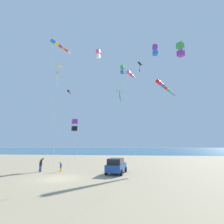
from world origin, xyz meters
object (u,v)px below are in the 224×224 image
object	(u,v)px
person_child_green_jacket	(61,166)
parked_car	(116,166)
kite_windsock_green_low_center	(69,92)
kite_box_white_trailing	(155,50)
kite_windsock_blue_topmost	(59,45)
person_adult_flyer	(41,164)
kite_box_rainbow_low_near	(180,50)
kite_windsock_long_streamer_left	(164,87)
cooler_box	(122,169)
kite_delta_long_streamer_right	(58,67)
kite_box_orange_high_right	(123,70)
kite_delta_red_high_left	(140,64)
kite_delta_teal_far_right	(119,92)
kite_box_checkered_midright	(75,125)
kite_box_striped_overhead	(98,54)
kite_windsock_purple_drifting	(130,74)

from	to	relation	value
person_child_green_jacket	parked_car	bearing A→B (deg)	-93.33
kite_windsock_green_low_center	kite_box_white_trailing	bearing A→B (deg)	-104.51
kite_windsock_blue_topmost	kite_windsock_green_low_center	world-z (taller)	kite_windsock_blue_topmost
person_adult_flyer	kite_box_rainbow_low_near	distance (m)	26.34
parked_car	person_adult_flyer	size ratio (longest dim) A/B	2.51
person_child_green_jacket	kite_box_rainbow_low_near	distance (m)	24.51
kite_windsock_long_streamer_left	kite_windsock_green_low_center	distance (m)	18.83
person_child_green_jacket	kite_windsock_long_streamer_left	distance (m)	24.29
person_child_green_jacket	kite_box_rainbow_low_near	size ratio (longest dim) A/B	0.07
cooler_box	kite_delta_long_streamer_right	distance (m)	21.75
cooler_box	kite_box_orange_high_right	xyz separation A→B (m)	(9.08, 0.23, 19.41)
kite_windsock_blue_topmost	kite_delta_red_high_left	distance (m)	14.90
kite_delta_teal_far_right	kite_delta_long_streamer_right	size ratio (longest dim) A/B	0.60
kite_box_checkered_midright	person_adult_flyer	bearing A→B (deg)	155.15
kite_windsock_blue_topmost	kite_windsock_green_low_center	bearing A→B (deg)	-12.09
kite_box_rainbow_low_near	kite_delta_long_streamer_right	world-z (taller)	kite_box_rainbow_low_near
kite_box_rainbow_low_near	person_adult_flyer	bearing A→B (deg)	97.56
person_adult_flyer	kite_box_rainbow_low_near	world-z (taller)	kite_box_rainbow_low_near
person_child_green_jacket	kite_box_rainbow_low_near	xyz separation A→B (m)	(2.39, -17.24, 17.26)
person_adult_flyer	kite_box_striped_overhead	bearing A→B (deg)	-70.18
person_adult_flyer	kite_windsock_long_streamer_left	distance (m)	26.13
cooler_box	kite_box_rainbow_low_near	size ratio (longest dim) A/B	0.03
kite_windsock_blue_topmost	kite_box_orange_high_right	distance (m)	13.79
kite_delta_red_high_left	kite_box_white_trailing	bearing A→B (deg)	-113.68
kite_box_orange_high_right	person_child_green_jacket	bearing A→B (deg)	146.91
cooler_box	kite_windsock_blue_topmost	world-z (taller)	kite_windsock_blue_topmost
cooler_box	kite_box_rainbow_low_near	xyz separation A→B (m)	(-0.35, -9.31, 17.75)
kite_delta_teal_far_right	kite_windsock_purple_drifting	size ratio (longest dim) A/B	0.61
kite_box_white_trailing	kite_box_rainbow_low_near	size ratio (longest dim) A/B	1.03
person_child_green_jacket	kite_delta_teal_far_right	world-z (taller)	kite_delta_teal_far_right
kite_box_orange_high_right	kite_box_rainbow_low_near	size ratio (longest dim) A/B	1.08
kite_box_checkered_midright	kite_box_striped_overhead	xyz separation A→B (m)	(-2.88, -4.55, 11.22)
kite_delta_red_high_left	kite_box_orange_high_right	size ratio (longest dim) A/B	0.85
kite_windsock_blue_topmost	kite_box_rainbow_low_near	xyz separation A→B (m)	(-1.14, -20.45, -3.17)
person_child_green_jacket	kite_box_striped_overhead	bearing A→B (deg)	-62.27
person_child_green_jacket	person_adult_flyer	bearing A→B (deg)	95.54
kite_box_orange_high_right	kite_windsock_green_low_center	bearing A→B (deg)	113.23
kite_windsock_blue_topmost	kite_delta_long_streamer_right	distance (m)	3.83
kite_windsock_long_streamer_left	person_adult_flyer	bearing A→B (deg)	121.29
kite_box_rainbow_low_near	kite_windsock_long_streamer_left	distance (m)	9.27
person_child_green_jacket	cooler_box	bearing A→B (deg)	-70.95
person_adult_flyer	kite_windsock_purple_drifting	distance (m)	23.31
parked_car	kite_windsock_long_streamer_left	world-z (taller)	kite_windsock_long_streamer_left
kite_box_orange_high_right	kite_windsock_green_low_center	distance (m)	12.54
person_child_green_jacket	kite_delta_teal_far_right	bearing A→B (deg)	-89.00
kite_box_rainbow_low_near	kite_windsock_green_low_center	distance (m)	20.74
kite_box_striped_overhead	kite_windsock_purple_drifting	xyz separation A→B (m)	(8.04, -5.03, -0.25)
kite_box_white_trailing	kite_windsock_long_streamer_left	xyz separation A→B (m)	(7.76, -2.49, -3.60)
kite_delta_red_high_left	kite_box_checkered_midright	world-z (taller)	kite_delta_red_high_left
kite_box_striped_overhead	kite_windsock_long_streamer_left	distance (m)	14.97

